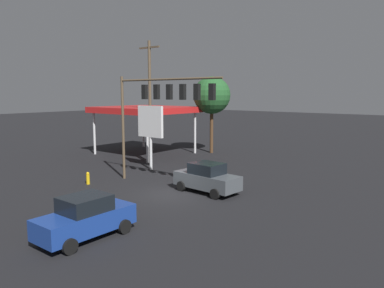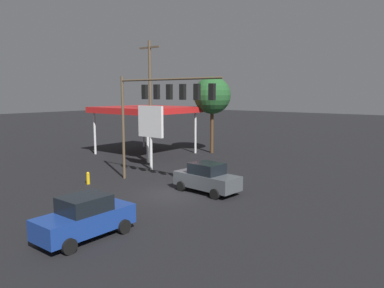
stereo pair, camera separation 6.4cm
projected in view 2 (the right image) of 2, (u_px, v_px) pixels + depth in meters
ground_plane at (172, 194)px, 23.87m from camera, size 200.00×200.00×0.00m
traffic_signal_assembly at (161, 100)px, 25.03m from camera, size 8.91×0.43×7.58m
utility_pole at (150, 100)px, 33.74m from camera, size 2.40×0.26×10.98m
gas_station_canopy at (145, 110)px, 39.04m from camera, size 9.02×8.32×4.95m
price_sign at (151, 124)px, 30.92m from camera, size 2.66×0.27×5.34m
sedan_far at (85, 217)px, 16.50m from camera, size 2.07×4.40×1.93m
sedan_waiting at (207, 178)px, 24.13m from camera, size 4.53×2.33×1.93m
street_tree at (212, 96)px, 39.36m from camera, size 3.93×3.93×8.11m
fire_hydrant at (88, 178)px, 26.36m from camera, size 0.24×0.24×0.88m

